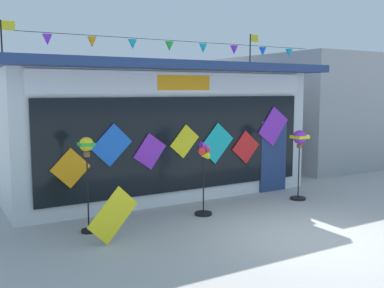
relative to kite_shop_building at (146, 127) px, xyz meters
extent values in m
plane|color=#ADAAA5|center=(0.87, -5.72, -1.79)|extent=(80.00, 80.00, 0.00)
cube|color=silver|center=(0.00, 0.05, -0.12)|extent=(8.07, 4.47, 3.34)
cube|color=navy|center=(0.00, -0.33, 1.65)|extent=(8.47, 5.23, 0.20)
cube|color=silver|center=(0.00, -2.22, 1.24)|extent=(7.43, 0.08, 0.52)
cube|color=orange|center=(0.00, -2.25, 1.24)|extent=(1.45, 0.04, 0.36)
cube|color=black|center=(0.00, -2.21, -0.27)|extent=(7.26, 0.06, 2.34)
cube|color=navy|center=(2.90, -2.21, -0.79)|extent=(0.90, 0.07, 2.00)
cube|color=orange|center=(-2.84, -2.27, -0.62)|extent=(0.89, 0.03, 0.89)
cube|color=blue|center=(-1.89, -2.27, -0.17)|extent=(0.98, 0.03, 0.98)
cube|color=purple|center=(-0.95, -2.27, -0.38)|extent=(0.85, 0.03, 0.88)
cube|color=yellow|center=(0.00, -2.27, -0.20)|extent=(0.82, 0.03, 0.84)
cube|color=#19B7BC|center=(0.94, -2.27, -0.30)|extent=(1.04, 0.03, 1.06)
cube|color=red|center=(1.89, -2.27, -0.47)|extent=(0.90, 0.03, 0.90)
cube|color=purple|center=(2.83, -2.27, 0.06)|extent=(1.05, 0.03, 1.10)
cylinder|color=black|center=(0.00, -2.38, 2.22)|extent=(7.75, 0.01, 0.01)
cone|color=purple|center=(-3.25, -2.38, 2.08)|extent=(0.20, 0.20, 0.22)
cone|color=orange|center=(-2.32, -2.38, 2.08)|extent=(0.20, 0.20, 0.22)
cone|color=#19B7BC|center=(-1.40, -2.38, 2.08)|extent=(0.20, 0.20, 0.22)
cone|color=green|center=(-0.47, -2.38, 2.08)|extent=(0.20, 0.20, 0.22)
cone|color=#19B7BC|center=(0.46, -2.38, 2.08)|extent=(0.20, 0.20, 0.22)
cone|color=purple|center=(1.39, -2.38, 2.08)|extent=(0.20, 0.20, 0.22)
cone|color=blue|center=(2.32, -2.38, 2.08)|extent=(0.20, 0.20, 0.22)
cone|color=#19B7BC|center=(3.25, -2.38, 2.08)|extent=(0.20, 0.20, 0.22)
cylinder|color=black|center=(-3.79, 0.05, 2.25)|extent=(0.04, 0.04, 1.00)
cube|color=yellow|center=(-3.63, 0.05, 2.63)|extent=(0.32, 0.02, 0.22)
cylinder|color=black|center=(3.78, 0.05, 2.31)|extent=(0.04, 0.04, 1.13)
cube|color=yellow|center=(3.94, 0.05, 2.75)|extent=(0.32, 0.02, 0.22)
cylinder|color=black|center=(-2.77, -3.23, -1.76)|extent=(0.31, 0.31, 0.06)
cylinder|color=black|center=(-2.77, -3.23, -0.97)|extent=(0.03, 0.03, 1.65)
sphere|color=yellow|center=(-2.77, -3.23, 0.00)|extent=(0.29, 0.29, 0.29)
cube|color=green|center=(-2.77, -3.23, 0.00)|extent=(0.29, 0.29, 0.06)
cube|color=brown|center=(-2.77, -3.23, -0.20)|extent=(0.10, 0.10, 0.10)
cylinder|color=black|center=(-0.10, -3.32, -1.76)|extent=(0.40, 0.40, 0.06)
cylinder|color=black|center=(-0.10, -3.32, -1.04)|extent=(0.03, 0.03, 1.50)
cylinder|color=black|center=(-0.10, -3.36, -0.29)|extent=(0.06, 0.04, 0.06)
cone|color=#EA4CA3|center=(0.02, -3.36, -0.29)|extent=(0.18, 0.19, 0.18)
cone|color=purple|center=(-0.10, -3.36, -0.17)|extent=(0.19, 0.18, 0.18)
cone|color=red|center=(-0.23, -3.36, -0.29)|extent=(0.18, 0.19, 0.18)
cone|color=yellow|center=(-0.10, -3.36, -0.41)|extent=(0.19, 0.18, 0.18)
cylinder|color=black|center=(2.81, -3.34, -1.76)|extent=(0.40, 0.40, 0.06)
cylinder|color=black|center=(2.81, -3.34, -1.06)|extent=(0.03, 0.03, 1.47)
sphere|color=purple|center=(2.81, -3.34, -0.14)|extent=(0.36, 0.36, 0.36)
cube|color=yellow|center=(2.81, -3.34, -0.14)|extent=(0.36, 0.36, 0.08)
cube|color=brown|center=(2.81, -3.34, -0.38)|extent=(0.10, 0.10, 0.10)
cube|color=yellow|center=(-2.55, -4.06, -1.26)|extent=(1.05, 0.17, 1.05)
cube|color=#99999E|center=(8.90, 1.50, 0.28)|extent=(7.33, 6.35, 4.15)
camera|label=1|loc=(-5.39, -11.81, 1.06)|focal=41.78mm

